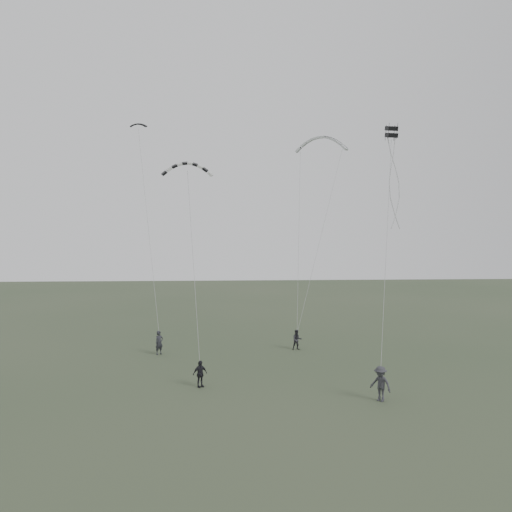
{
  "coord_description": "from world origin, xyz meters",
  "views": [
    {
      "loc": [
        -0.84,
        -28.52,
        8.28
      ],
      "look_at": [
        1.41,
        5.7,
        7.08
      ],
      "focal_mm": 35.0,
      "sensor_mm": 36.0,
      "label": 1
    }
  ],
  "objects": [
    {
      "name": "flyer_far",
      "position": [
        7.14,
        -3.89,
        0.89
      ],
      "size": [
        1.26,
        1.31,
        1.79
      ],
      "primitive_type": "imported",
      "rotation": [
        0.0,
        0.0,
        -0.86
      ],
      "color": "#2E2E33",
      "rests_on": "ground"
    },
    {
      "name": "kite_box",
      "position": [
        10.14,
        3.59,
        15.24
      ],
      "size": [
        0.71,
        0.85,
        0.86
      ],
      "primitive_type": null,
      "rotation": [
        0.24,
        0.0,
        0.07
      ],
      "color": "black",
      "rests_on": "flyer_far"
    },
    {
      "name": "flyer_right",
      "position": [
        4.63,
        8.07,
        0.74
      ],
      "size": [
        0.76,
        0.61,
        1.49
      ],
      "primitive_type": "imported",
      "rotation": [
        0.0,
        0.0,
        0.06
      ],
      "color": "#25252A",
      "rests_on": "ground"
    },
    {
      "name": "flyer_left",
      "position": [
        -5.42,
        7.19,
        0.85
      ],
      "size": [
        0.73,
        0.71,
        1.69
      ],
      "primitive_type": "imported",
      "rotation": [
        0.0,
        0.0,
        0.71
      ],
      "color": "#212228",
      "rests_on": "ground"
    },
    {
      "name": "kite_dark_small",
      "position": [
        -7.48,
        11.45,
        17.27
      ],
      "size": [
        1.32,
        0.59,
        0.54
      ],
      "primitive_type": null,
      "rotation": [
        0.26,
        0.0,
        -0.08
      ],
      "color": "black",
      "rests_on": "flyer_left"
    },
    {
      "name": "kite_pale_large",
      "position": [
        7.67,
        14.65,
        17.08
      ],
      "size": [
        4.74,
        2.82,
        1.97
      ],
      "primitive_type": null,
      "rotation": [
        0.16,
        0.0,
        -0.36
      ],
      "color": "#B6B9BC",
      "rests_on": "flyer_right"
    },
    {
      "name": "ground",
      "position": [
        0.0,
        0.0,
        0.0
      ],
      "size": [
        140.0,
        140.0,
        0.0
      ],
      "primitive_type": "plane",
      "color": "#33412A",
      "rests_on": "ground"
    },
    {
      "name": "kite_striped",
      "position": [
        -3.23,
        5.37,
        13.34
      ],
      "size": [
        3.49,
        1.36,
        1.47
      ],
      "primitive_type": null,
      "rotation": [
        0.24,
        0.0,
        0.07
      ],
      "color": "black",
      "rests_on": "flyer_center"
    },
    {
      "name": "flyer_center",
      "position": [
        -2.15,
        -0.87,
        0.74
      ],
      "size": [
        0.93,
        0.76,
        1.49
      ],
      "primitive_type": "imported",
      "rotation": [
        0.0,
        0.0,
        0.55
      ],
      "color": "black",
      "rests_on": "ground"
    }
  ]
}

